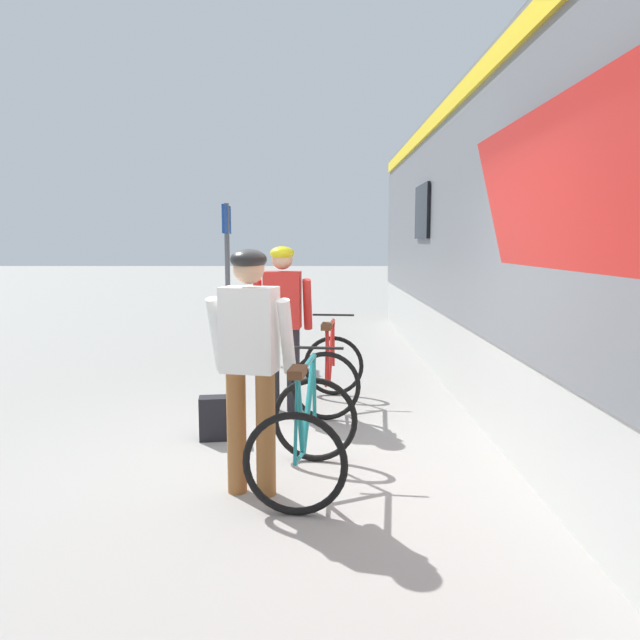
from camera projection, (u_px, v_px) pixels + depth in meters
ground_plane at (300, 473)px, 4.85m from camera, size 80.00×80.00×0.00m
cyclist_near_in_red at (282, 314)px, 6.48m from camera, size 0.63×0.34×1.76m
cyclist_far_in_white at (250, 350)px, 4.33m from camera, size 0.65×0.39×1.76m
bicycle_near_red at (329, 371)px, 6.73m from camera, size 0.81×1.13×0.99m
bicycle_far_teal at (305, 434)px, 4.55m from camera, size 0.83×1.15×0.99m
backpack_on_platform at (214, 418)px, 5.65m from camera, size 0.30×0.22×0.40m
platform_sign_post at (227, 253)px, 9.68m from camera, size 0.08×0.70×2.40m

